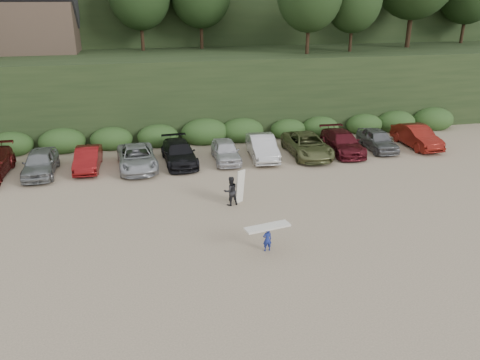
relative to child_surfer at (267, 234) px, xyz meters
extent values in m
plane|color=tan|center=(-1.77, 2.32, -0.83)|extent=(120.00, 120.00, 0.00)
cube|color=black|center=(-1.77, 24.32, 2.17)|extent=(80.00, 14.00, 6.00)
cube|color=black|center=(-1.77, 42.32, 7.17)|extent=(90.00, 30.00, 16.00)
cube|color=#2B491E|center=(-2.32, 16.82, -0.23)|extent=(46.20, 2.00, 1.20)
cube|color=brown|center=(-13.77, 26.32, 7.17)|extent=(8.00, 6.00, 4.00)
imported|color=gray|center=(-11.42, 12.06, -0.04)|extent=(1.90, 4.62, 1.57)
imported|color=maroon|center=(-8.61, 12.48, -0.13)|extent=(1.58, 4.27, 1.39)
imported|color=#A2A5A9|center=(-5.51, 11.99, -0.11)|extent=(2.74, 5.31, 1.43)
imported|color=black|center=(-2.75, 12.37, -0.11)|extent=(2.36, 5.09, 1.44)
imported|color=silver|center=(0.38, 12.16, -0.11)|extent=(1.78, 4.24, 1.43)
imported|color=silver|center=(2.95, 12.29, -0.04)|extent=(1.99, 4.88, 1.58)
imported|color=#5F653A|center=(6.18, 12.17, -0.07)|extent=(2.57, 5.50, 1.52)
imported|color=#55131C|center=(8.86, 12.32, -0.09)|extent=(2.20, 5.14, 1.48)
imported|color=slate|center=(11.63, 12.42, -0.09)|extent=(1.80, 4.36, 1.48)
imported|color=maroon|center=(14.78, 12.41, -0.04)|extent=(1.78, 4.83, 1.58)
imported|color=navy|center=(0.00, 0.00, -0.27)|extent=(0.42, 0.29, 1.11)
cube|color=silver|center=(0.00, 0.00, 0.35)|extent=(2.10, 0.94, 0.08)
imported|color=black|center=(-0.65, 5.10, -0.02)|extent=(0.91, 0.78, 1.62)
cube|color=silver|center=(-0.11, 5.23, 0.13)|extent=(0.60, 0.53, 1.90)
camera|label=1|loc=(-4.92, -17.43, 9.73)|focal=35.00mm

